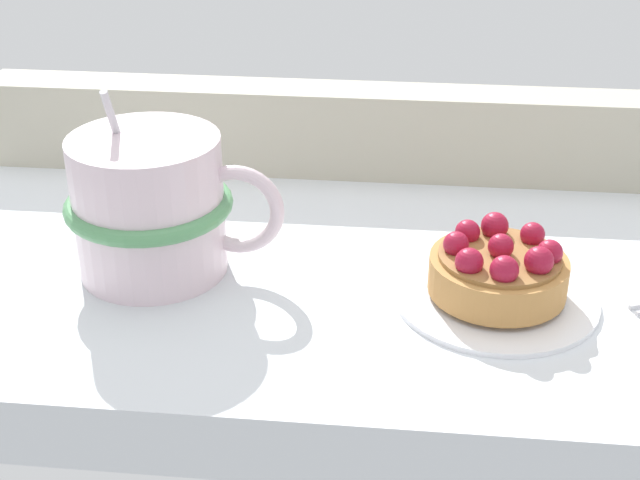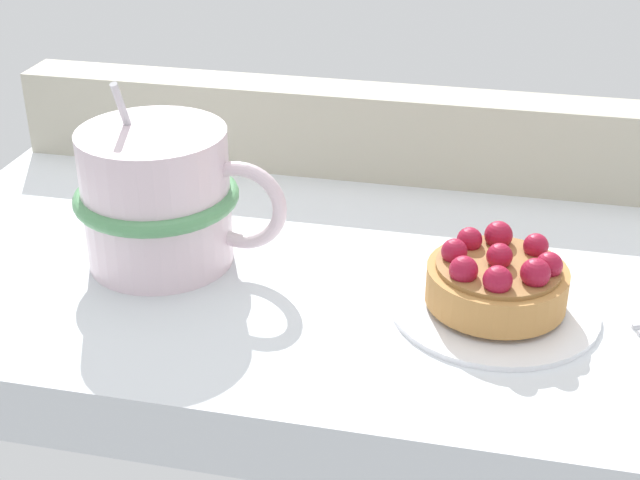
# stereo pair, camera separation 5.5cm
# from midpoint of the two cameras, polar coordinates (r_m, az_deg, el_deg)

# --- Properties ---
(ground_plane) EXTENTS (0.66, 0.34, 0.04)m
(ground_plane) POSITION_cam_midpoint_polar(r_m,az_deg,el_deg) (0.60, 7.17, -3.41)
(ground_plane) COLOR silver
(window_rail_back) EXTENTS (0.65, 0.04, 0.07)m
(window_rail_back) POSITION_cam_midpoint_polar(r_m,az_deg,el_deg) (0.71, 8.71, 6.48)
(window_rail_back) COLOR #B2AD99
(window_rail_back) RESTS_ON ground_plane
(dessert_plate) EXTENTS (0.12, 0.12, 0.01)m
(dessert_plate) POSITION_cam_midpoint_polar(r_m,az_deg,el_deg) (0.55, 13.79, -4.17)
(dessert_plate) COLOR white
(dessert_plate) RESTS_ON ground_plane
(raspberry_tart) EXTENTS (0.08, 0.08, 0.04)m
(raspberry_tart) POSITION_cam_midpoint_polar(r_m,az_deg,el_deg) (0.54, 14.02, -2.47)
(raspberry_tart) COLOR #B77F42
(raspberry_tart) RESTS_ON dessert_plate
(coffee_mug) EXTENTS (0.14, 0.11, 0.12)m
(coffee_mug) POSITION_cam_midpoint_polar(r_m,az_deg,el_deg) (0.58, -7.45, 2.61)
(coffee_mug) COLOR silver
(coffee_mug) RESTS_ON ground_plane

